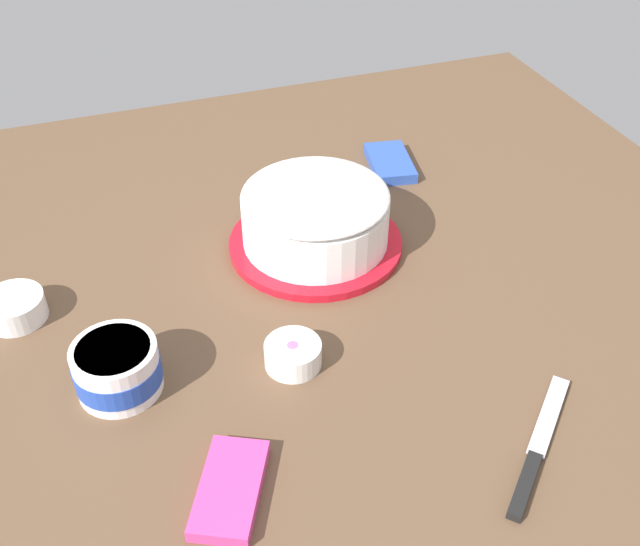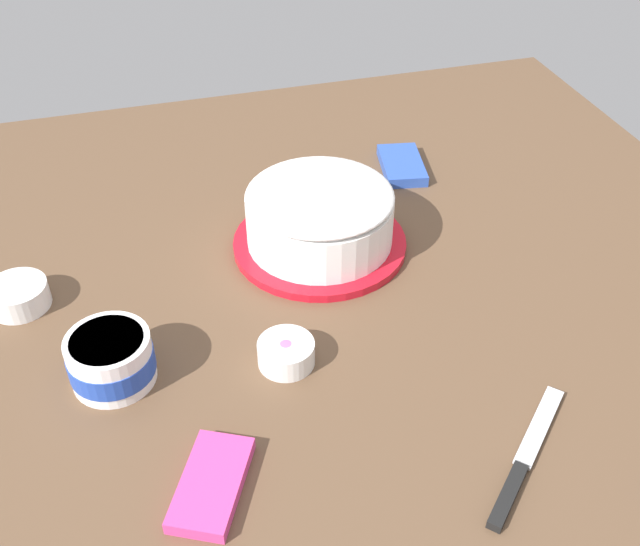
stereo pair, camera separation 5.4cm
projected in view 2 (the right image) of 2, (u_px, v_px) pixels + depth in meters
The scene contains 8 objects.
ground_plane at pixel (320, 317), 1.11m from camera, with size 1.54×1.54×0.00m, color brown.
frosted_cake at pixel (320, 219), 1.21m from camera, with size 0.29×0.29×0.12m.
frosting_tub at pixel (111, 359), 0.99m from camera, with size 0.11×0.11×0.07m.
spreading_knife at pixel (521, 466), 0.89m from camera, with size 0.18×0.18×0.01m.
sprinkle_bowl_pink at pixel (286, 352), 1.02m from camera, with size 0.08×0.08×0.04m.
sprinkle_bowl_blue at pixel (18, 295), 1.11m from camera, with size 0.09×0.09×0.04m.
candy_box_lower at pixel (402, 165), 1.43m from camera, with size 0.13×0.08×0.02m, color #2D51B2.
candy_box_upper at pixel (212, 484), 0.87m from camera, with size 0.13×0.07×0.02m, color #E53D8E.
Camera 2 is at (0.79, -0.23, 0.75)m, focal length 42.12 mm.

